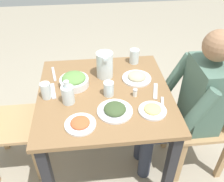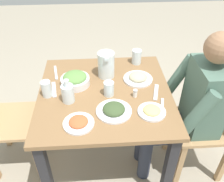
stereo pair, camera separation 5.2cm
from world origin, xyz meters
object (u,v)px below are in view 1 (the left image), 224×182
(salt_shaker, at_px, (135,93))
(water_pitcher, at_px, (105,65))
(water_glass_by_pitcher, at_px, (109,89))
(water_glass_near_left, at_px, (46,91))
(plate_beans, at_px, (137,77))
(chair_near, at_px, (212,117))
(dining_table, at_px, (105,106))
(plate_rice_curry, at_px, (80,124))
(plate_fries, at_px, (153,110))
(water_glass_far_left, at_px, (134,56))
(salad_bowl, at_px, (74,80))
(oil_carafe, at_px, (68,95))
(plate_dolmas, at_px, (115,110))
(diner_near, at_px, (189,103))

(salt_shaker, bearing_deg, water_pitcher, 34.78)
(water_glass_by_pitcher, xyz_separation_m, water_glass_near_left, (0.02, 0.41, 0.01))
(water_glass_near_left, bearing_deg, plate_beans, -77.45)
(water_pitcher, bearing_deg, chair_near, -110.42)
(dining_table, bearing_deg, plate_rice_curry, 150.89)
(plate_fries, relative_size, water_glass_far_left, 1.51)
(plate_rice_curry, xyz_separation_m, plate_fries, (0.07, -0.44, -0.00))
(salad_bowl, xyz_separation_m, plate_fries, (-0.32, -0.48, -0.03))
(water_glass_far_left, bearing_deg, oil_carafe, 130.69)
(dining_table, bearing_deg, oil_carafe, 108.51)
(water_glass_near_left, bearing_deg, salt_shaker, -94.80)
(water_glass_by_pitcher, bearing_deg, chair_near, -94.43)
(plate_rice_curry, height_order, plate_fries, same)
(plate_dolmas, xyz_separation_m, plate_rice_curry, (-0.09, 0.21, -0.00))
(water_pitcher, relative_size, plate_beans, 0.91)
(plate_rice_curry, xyz_separation_m, water_glass_by_pitcher, (0.26, -0.19, 0.04))
(plate_rice_curry, relative_size, water_glass_near_left, 1.64)
(chair_near, distance_m, oil_carafe, 1.06)
(plate_beans, xyz_separation_m, plate_rice_curry, (-0.42, 0.41, -0.00))
(water_glass_near_left, distance_m, water_glass_far_left, 0.74)
(water_glass_by_pitcher, relative_size, water_glass_far_left, 0.87)
(water_glass_far_left, bearing_deg, diner_near, -145.17)
(salad_bowl, bearing_deg, plate_fries, -124.19)
(dining_table, relative_size, water_pitcher, 4.71)
(plate_fries, height_order, water_glass_by_pitcher, water_glass_by_pitcher)
(water_pitcher, height_order, oil_carafe, water_pitcher)
(dining_table, bearing_deg, salad_bowl, 63.77)
(water_glass_near_left, height_order, salt_shaker, water_glass_near_left)
(plate_beans, height_order, water_glass_by_pitcher, water_glass_by_pitcher)
(dining_table, bearing_deg, water_pitcher, -6.07)
(plate_fries, distance_m, salt_shaker, 0.18)
(dining_table, distance_m, water_glass_near_left, 0.42)
(chair_near, height_order, oil_carafe, oil_carafe)
(plate_beans, height_order, water_glass_far_left, water_glass_far_left)
(oil_carafe, bearing_deg, chair_near, -90.64)
(dining_table, relative_size, plate_fries, 5.18)
(water_pitcher, bearing_deg, oil_carafe, 136.64)
(water_pitcher, xyz_separation_m, water_glass_far_left, (0.16, -0.25, -0.04))
(diner_near, distance_m, plate_fries, 0.34)
(oil_carafe, bearing_deg, plate_rice_curry, -161.52)
(plate_fries, distance_m, oil_carafe, 0.54)
(plate_beans, relative_size, water_glass_by_pitcher, 2.11)
(salad_bowl, relative_size, plate_dolmas, 0.91)
(water_pitcher, distance_m, plate_rice_curry, 0.53)
(diner_near, relative_size, water_glass_far_left, 10.33)
(diner_near, relative_size, oil_carafe, 7.18)
(plate_dolmas, bearing_deg, plate_fries, -95.29)
(dining_table, xyz_separation_m, water_glass_near_left, (-0.01, 0.38, 0.18))
(water_glass_far_left, relative_size, oil_carafe, 0.69)
(chair_near, relative_size, salad_bowl, 4.42)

